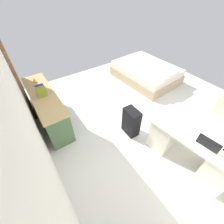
# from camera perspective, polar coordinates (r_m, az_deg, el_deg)

# --- Properties ---
(ground_plane) EXTENTS (5.60, 5.60, 0.00)m
(ground_plane) POSITION_cam_1_polar(r_m,az_deg,el_deg) (3.83, 10.44, -1.18)
(ground_plane) COLOR silver
(wall_back) EXTENTS (4.60, 0.10, 2.74)m
(wall_back) POSITION_cam_1_polar(r_m,az_deg,el_deg) (2.23, -31.09, 1.43)
(wall_back) COLOR white
(wall_back) RESTS_ON ground_plane
(door_wooden) EXTENTS (0.88, 0.05, 2.04)m
(door_wooden) POSITION_cam_1_polar(r_m,az_deg,el_deg) (3.93, -32.61, 12.14)
(door_wooden) COLOR brown
(door_wooden) RESTS_ON ground_plane
(desk) EXTENTS (1.52, 0.85, 0.72)m
(desk) POSITION_cam_1_polar(r_m,az_deg,el_deg) (3.05, 27.31, -11.44)
(desk) COLOR silver
(desk) RESTS_ON ground_plane
(office_chair) EXTENTS (0.54, 0.54, 0.94)m
(office_chair) POSITION_cam_1_polar(r_m,az_deg,el_deg) (3.68, 35.02, -3.31)
(office_chair) COLOR black
(office_chair) RESTS_ON ground_plane
(credenza) EXTENTS (1.80, 0.48, 0.77)m
(credenza) POSITION_cam_1_polar(r_m,az_deg,el_deg) (3.67, -22.97, 1.41)
(credenza) COLOR #4C6B47
(credenza) RESTS_ON ground_plane
(bed) EXTENTS (1.99, 1.52, 0.58)m
(bed) POSITION_cam_1_polar(r_m,az_deg,el_deg) (5.10, 12.62, 14.27)
(bed) COLOR tan
(bed) RESTS_ON ground_plane
(suitcase_black) EXTENTS (0.36, 0.23, 0.63)m
(suitcase_black) POSITION_cam_1_polar(r_m,az_deg,el_deg) (3.20, 7.19, -3.71)
(suitcase_black) COLOR black
(suitcase_black) RESTS_ON ground_plane
(laptop) EXTENTS (0.34, 0.26, 0.21)m
(laptop) POSITION_cam_1_polar(r_m,az_deg,el_deg) (2.68, 32.45, -9.95)
(laptop) COLOR silver
(laptop) RESTS_ON desk
(computer_mouse) EXTENTS (0.07, 0.11, 0.03)m
(computer_mouse) POSITION_cam_1_polar(r_m,az_deg,el_deg) (2.75, 27.83, -7.03)
(computer_mouse) COLOR white
(computer_mouse) RESTS_ON desk
(book_row) EXTENTS (0.15, 0.17, 0.23)m
(book_row) POSITION_cam_1_polar(r_m,az_deg,el_deg) (3.35, -25.03, 7.19)
(book_row) COLOR olive
(book_row) RESTS_ON credenza
(figurine_small) EXTENTS (0.08, 0.08, 0.11)m
(figurine_small) POSITION_cam_1_polar(r_m,az_deg,el_deg) (3.89, -27.09, 10.66)
(figurine_small) COLOR gold
(figurine_small) RESTS_ON credenza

